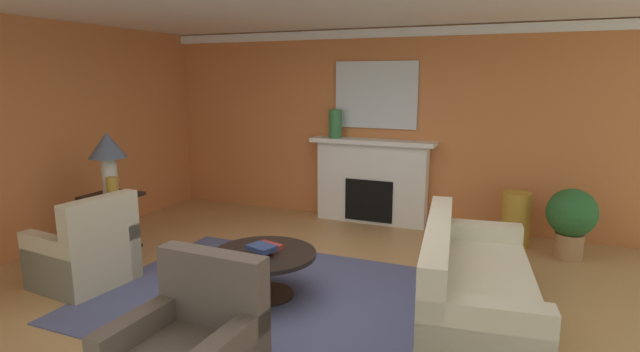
{
  "coord_description": "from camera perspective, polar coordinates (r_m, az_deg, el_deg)",
  "views": [
    {
      "loc": [
        1.92,
        -4.0,
        2.08
      ],
      "look_at": [
        -0.2,
        1.01,
        1.0
      ],
      "focal_mm": 27.79,
      "sensor_mm": 36.0,
      "label": 1
    }
  ],
  "objects": [
    {
      "name": "mantel_mirror",
      "position": [
        7.17,
        6.45,
        9.25
      ],
      "size": [
        1.2,
        0.04,
        0.94
      ],
      "primitive_type": "cube",
      "color": "silver"
    },
    {
      "name": "potted_plant",
      "position": [
        6.44,
        26.97,
        -4.3
      ],
      "size": [
        0.56,
        0.56,
        0.83
      ],
      "color": "#A8754C",
      "rests_on": "ground_plane"
    },
    {
      "name": "armchair_near_window",
      "position": [
        5.62,
        -25.38,
        -8.3
      ],
      "size": [
        0.88,
        0.88,
        0.95
      ],
      "color": "#C1B293",
      "rests_on": "ground_plane"
    },
    {
      "name": "vase_tall_corner",
      "position": [
        6.68,
        21.59,
        -4.64
      ],
      "size": [
        0.35,
        0.35,
        0.69
      ],
      "primitive_type": "cylinder",
      "color": "#B7892D",
      "rests_on": "ground_plane"
    },
    {
      "name": "book_red_cover",
      "position": [
        4.89,
        -6.01,
        -8.06
      ],
      "size": [
        0.29,
        0.23,
        0.04
      ],
      "primitive_type": "cube",
      "rotation": [
        0.0,
        0.0,
        -0.27
      ],
      "color": "maroon",
      "rests_on": "coffee_table"
    },
    {
      "name": "ground_plane",
      "position": [
        4.9,
        -2.51,
        -13.92
      ],
      "size": [
        8.98,
        8.98,
        0.0
      ],
      "primitive_type": "plane",
      "color": "tan"
    },
    {
      "name": "area_rug",
      "position": [
        4.97,
        -6.36,
        -13.53
      ],
      "size": [
        3.21,
        2.58,
        0.01
      ],
      "primitive_type": "cube",
      "color": "#4C517A",
      "rests_on": "ground_plane"
    },
    {
      "name": "vase_on_side_table",
      "position": [
        6.27,
        -22.81,
        -1.23
      ],
      "size": [
        0.13,
        0.13,
        0.25
      ],
      "primitive_type": "cylinder",
      "color": "#B7892D",
      "rests_on": "side_table"
    },
    {
      "name": "wall_fireplace",
      "position": [
        7.25,
        7.51,
        5.63
      ],
      "size": [
        7.51,
        0.12,
        2.77
      ],
      "primitive_type": "cube",
      "color": "#CC723D",
      "rests_on": "ground_plane"
    },
    {
      "name": "sofa",
      "position": [
        4.57,
        17.06,
        -12.28
      ],
      "size": [
        1.16,
        2.2,
        0.85
      ],
      "color": "beige",
      "rests_on": "ground_plane"
    },
    {
      "name": "wall_window",
      "position": [
        6.96,
        -28.65,
        4.12
      ],
      "size": [
        0.12,
        6.4,
        2.77
      ],
      "primitive_type": "cube",
      "color": "#CC723D",
      "rests_on": "ground_plane"
    },
    {
      "name": "table_lamp",
      "position": [
        6.39,
        -23.26,
        2.62
      ],
      "size": [
        0.44,
        0.44,
        0.75
      ],
      "color": "beige",
      "rests_on": "side_table"
    },
    {
      "name": "vase_mantel_left",
      "position": [
        7.21,
        1.77,
        6.03
      ],
      "size": [
        0.19,
        0.19,
        0.41
      ],
      "primitive_type": "cylinder",
      "color": "#33703D",
      "rests_on": "fireplace"
    },
    {
      "name": "side_table",
      "position": [
        6.55,
        -22.7,
        -4.53
      ],
      "size": [
        0.56,
        0.56,
        0.7
      ],
      "color": "black",
      "rests_on": "ground_plane"
    },
    {
      "name": "coffee_table",
      "position": [
        4.84,
        -6.44,
        -9.99
      ],
      "size": [
        1.0,
        1.0,
        0.45
      ],
      "color": "black",
      "rests_on": "ground_plane"
    },
    {
      "name": "fireplace",
      "position": [
        7.21,
        5.95,
        -0.87
      ],
      "size": [
        1.8,
        0.35,
        1.22
      ],
      "color": "white",
      "rests_on": "ground_plane"
    },
    {
      "name": "crown_moulding",
      "position": [
        7.17,
        7.61,
        16.01
      ],
      "size": [
        7.51,
        0.08,
        0.12
      ],
      "primitive_type": "cube",
      "color": "white"
    },
    {
      "name": "book_art_folio",
      "position": [
        4.71,
        -6.74,
        -8.22
      ],
      "size": [
        0.29,
        0.25,
        0.05
      ],
      "primitive_type": "cube",
      "rotation": [
        0.0,
        0.0,
        -0.3
      ],
      "color": "navy",
      "rests_on": "coffee_table"
    }
  ]
}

